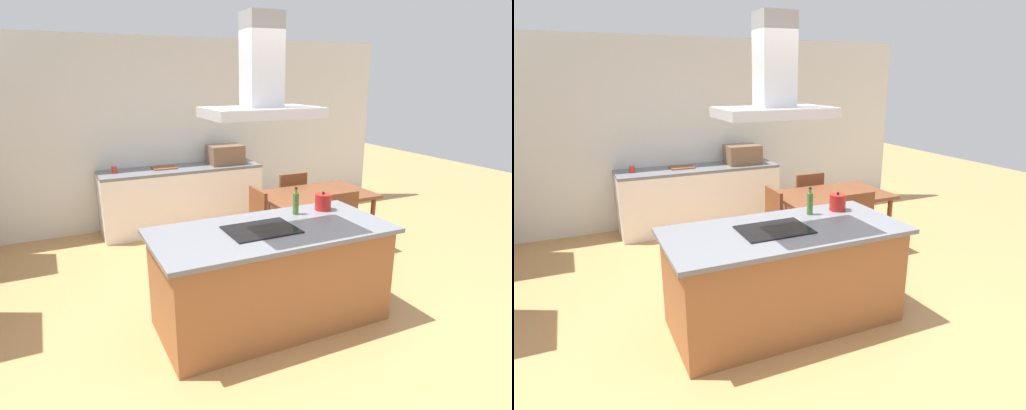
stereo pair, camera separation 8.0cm
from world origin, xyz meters
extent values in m
plane|color=tan|center=(0.00, 1.50, 0.00)|extent=(16.00, 16.00, 0.00)
cube|color=silver|center=(0.00, 3.25, 1.35)|extent=(7.20, 0.10, 2.70)
cube|color=#995B33|center=(0.00, 0.00, 0.43)|extent=(1.99, 0.90, 0.86)
cube|color=slate|center=(0.00, 0.00, 0.88)|extent=(2.09, 1.00, 0.04)
cube|color=black|center=(-0.10, 0.00, 0.91)|extent=(0.60, 0.44, 0.01)
cylinder|color=#B21E19|center=(0.71, 0.27, 0.98)|extent=(0.16, 0.16, 0.16)
sphere|color=black|center=(0.71, 0.27, 1.07)|extent=(0.03, 0.03, 0.03)
cone|color=#B21E19|center=(0.81, 0.27, 0.99)|extent=(0.06, 0.03, 0.04)
cylinder|color=#47722D|center=(0.39, 0.27, 1.01)|extent=(0.06, 0.06, 0.21)
cylinder|color=#47722D|center=(0.39, 0.27, 1.13)|extent=(0.03, 0.03, 0.04)
cylinder|color=black|center=(0.39, 0.27, 1.16)|extent=(0.03, 0.03, 0.01)
cube|color=white|center=(0.03, 2.88, 0.43)|extent=(2.30, 0.62, 0.86)
cube|color=slate|center=(0.03, 2.88, 0.88)|extent=(2.30, 0.62, 0.04)
cube|color=brown|center=(0.72, 2.88, 1.04)|extent=(0.50, 0.38, 0.28)
cylinder|color=red|center=(-0.88, 2.91, 0.95)|extent=(0.08, 0.08, 0.09)
cube|color=brown|center=(-0.20, 2.93, 0.91)|extent=(0.34, 0.24, 0.02)
cube|color=brown|center=(1.31, 1.31, 0.73)|extent=(1.40, 0.90, 0.04)
cylinder|color=brown|center=(0.69, 0.94, 0.35)|extent=(0.06, 0.06, 0.71)
cylinder|color=brown|center=(1.93, 0.94, 0.35)|extent=(0.06, 0.06, 0.71)
cylinder|color=brown|center=(0.69, 1.68, 0.35)|extent=(0.06, 0.06, 0.71)
cylinder|color=brown|center=(1.93, 1.68, 0.35)|extent=(0.06, 0.06, 0.71)
cube|color=gold|center=(0.31, 1.31, 0.43)|extent=(0.42, 0.42, 0.04)
cube|color=brown|center=(0.50, 1.31, 0.67)|extent=(0.04, 0.42, 0.44)
cylinder|color=brown|center=(0.13, 1.13, 0.21)|extent=(0.04, 0.04, 0.41)
cylinder|color=brown|center=(0.13, 1.49, 0.21)|extent=(0.04, 0.04, 0.41)
cylinder|color=brown|center=(0.49, 1.13, 0.21)|extent=(0.04, 0.04, 0.41)
cylinder|color=brown|center=(0.49, 1.49, 0.21)|extent=(0.04, 0.04, 0.41)
cube|color=gold|center=(1.31, 0.56, 0.43)|extent=(0.42, 0.42, 0.04)
cube|color=brown|center=(1.31, 0.75, 0.67)|extent=(0.42, 0.04, 0.44)
cylinder|color=brown|center=(1.49, 0.38, 0.21)|extent=(0.04, 0.04, 0.41)
cylinder|color=brown|center=(1.13, 0.38, 0.21)|extent=(0.04, 0.04, 0.41)
cylinder|color=brown|center=(1.49, 0.74, 0.21)|extent=(0.04, 0.04, 0.41)
cylinder|color=brown|center=(1.13, 0.74, 0.21)|extent=(0.04, 0.04, 0.41)
cube|color=gold|center=(1.31, 2.06, 0.43)|extent=(0.42, 0.42, 0.04)
cube|color=brown|center=(1.31, 1.87, 0.67)|extent=(0.42, 0.04, 0.44)
cylinder|color=brown|center=(1.13, 2.24, 0.21)|extent=(0.04, 0.04, 0.41)
cylinder|color=brown|center=(1.49, 2.24, 0.21)|extent=(0.04, 0.04, 0.41)
cylinder|color=brown|center=(1.13, 1.88, 0.21)|extent=(0.04, 0.04, 0.41)
cylinder|color=brown|center=(1.49, 1.88, 0.21)|extent=(0.04, 0.04, 0.41)
cube|color=#ADADB2|center=(-0.10, 0.00, 1.89)|extent=(0.90, 0.55, 0.08)
cube|color=#ADADB2|center=(-0.10, 0.00, 2.28)|extent=(0.28, 0.24, 0.70)
camera|label=1|loc=(-1.66, -3.15, 2.17)|focal=30.67mm
camera|label=2|loc=(-1.59, -3.19, 2.17)|focal=30.67mm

